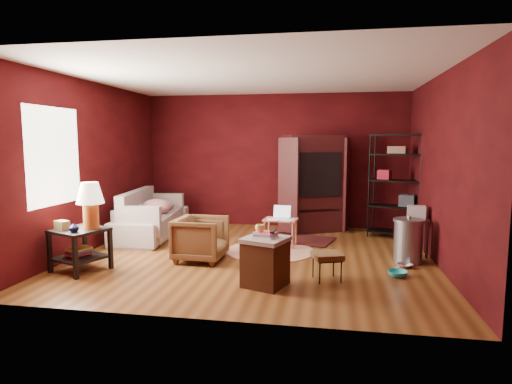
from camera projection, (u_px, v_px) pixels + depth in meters
room at (251, 168)px, 6.64m from camera, size 5.54×5.04×2.84m
sofa at (151, 215)px, 8.13m from camera, size 0.78×2.23×0.86m
armchair at (201, 237)px, 6.51m from camera, size 0.69×0.74×0.74m
pet_bowl_steel at (405, 260)px, 6.17m from camera, size 0.22×0.14×0.22m
pet_bowl_turquoise at (398, 267)px, 5.74m from camera, size 0.26×0.10×0.26m
vase at (74, 227)px, 5.74m from camera, size 0.17×0.18×0.13m
mug at (260, 227)px, 5.33m from camera, size 0.12×0.09×0.12m
side_table at (85, 218)px, 5.96m from camera, size 0.82×0.82×1.25m
sofa_cushions at (150, 216)px, 8.09m from camera, size 1.01×2.02×0.81m
hamper at (265, 261)px, 5.37m from camera, size 0.65×0.65×0.71m
footstool at (327, 257)px, 5.58m from camera, size 0.46×0.46×0.37m
rug_round at (270, 251)px, 7.09m from camera, size 1.52×1.52×0.01m
rug_oriental at (298, 239)px, 7.91m from camera, size 1.42×1.12×0.01m
laptop_desk at (281, 222)px, 7.38m from camera, size 0.60×0.48×0.70m
tv_armoire at (313, 182)px, 8.58m from camera, size 1.39×1.16×1.93m
wire_shelving at (397, 181)px, 7.98m from camera, size 1.03×0.70×1.95m
small_stand at (416, 218)px, 6.82m from camera, size 0.45×0.45×0.79m
trash_can at (408, 241)px, 6.40m from camera, size 0.46×0.46×0.71m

